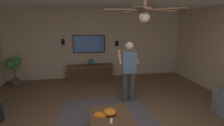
% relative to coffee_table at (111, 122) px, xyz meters
% --- Properties ---
extents(wall_back_tv, '(0.10, 6.97, 2.61)m').
position_rel_coffee_table_xyz_m(wall_back_tv, '(3.98, -0.17, 1.01)').
color(wall_back_tv, '#BCA893').
rests_on(wall_back_tv, ground).
extents(coffee_table, '(1.00, 0.80, 0.40)m').
position_rel_coffee_table_xyz_m(coffee_table, '(0.00, 0.00, 0.00)').
color(coffee_table, '#513823').
rests_on(coffee_table, ground).
extents(media_console, '(0.45, 1.70, 0.55)m').
position_rel_coffee_table_xyz_m(media_console, '(3.65, 0.15, -0.02)').
color(media_console, '#513823').
rests_on(media_console, ground).
extents(tv, '(0.05, 1.22, 0.68)m').
position_rel_coffee_table_xyz_m(tv, '(3.89, 0.15, 1.03)').
color(tv, black).
extents(person_standing, '(0.57, 0.57, 1.64)m').
position_rel_coffee_table_xyz_m(person_standing, '(1.46, -0.76, 0.64)').
color(person_standing, '#3F3F3F').
rests_on(person_standing, ground).
extents(potted_plant_tall, '(0.44, 0.45, 0.98)m').
position_rel_coffee_table_xyz_m(potted_plant_tall, '(3.49, 2.75, 0.39)').
color(potted_plant_tall, '#4C4C51').
rests_on(potted_plant_tall, ground).
extents(bowl, '(0.26, 0.26, 0.12)m').
position_rel_coffee_table_xyz_m(bowl, '(0.09, 0.00, 0.16)').
color(bowl, orange).
rests_on(bowl, coffee_table).
extents(remote_white, '(0.16, 0.08, 0.02)m').
position_rel_coffee_table_xyz_m(remote_white, '(-0.16, 0.02, 0.12)').
color(remote_white, white).
rests_on(remote_white, coffee_table).
extents(book, '(0.23, 0.27, 0.04)m').
position_rel_coffee_table_xyz_m(book, '(0.07, 0.18, 0.12)').
color(book, orange).
rests_on(book, coffee_table).
extents(vase_round, '(0.22, 0.22, 0.22)m').
position_rel_coffee_table_xyz_m(vase_round, '(3.69, 0.10, 0.36)').
color(vase_round, teal).
rests_on(vase_round, media_console).
extents(wall_speaker_left, '(0.06, 0.12, 0.22)m').
position_rel_coffee_table_xyz_m(wall_speaker_left, '(3.90, -0.95, 1.03)').
color(wall_speaker_left, black).
extents(wall_speaker_right, '(0.06, 0.12, 0.22)m').
position_rel_coffee_table_xyz_m(wall_speaker_right, '(3.90, 1.11, 1.13)').
color(wall_speaker_right, black).
extents(ceiling_fan, '(1.16, 1.19, 0.46)m').
position_rel_coffee_table_xyz_m(ceiling_fan, '(-0.38, -0.45, 1.99)').
color(ceiling_fan, '#4C3828').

